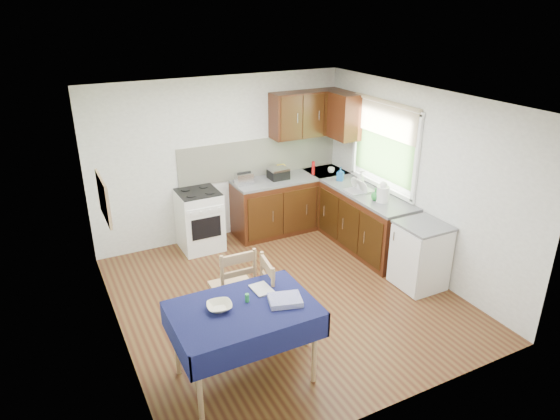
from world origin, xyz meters
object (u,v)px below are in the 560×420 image
chair_far (235,286)px  dish_rack (359,190)px  chair_near (280,298)px  toaster (244,179)px  kettle (383,193)px  dining_table (244,317)px  sandwich_press (278,173)px

chair_far → dish_rack: size_ratio=2.67×
chair_far → chair_near: 0.56m
toaster → kettle: size_ratio=0.89×
dining_table → kettle: size_ratio=4.59×
chair_near → kettle: bearing=-56.5°
chair_near → toaster: bearing=-7.5°
sandwich_press → dining_table: bearing=-146.8°
kettle → toaster: bearing=133.5°
chair_near → toaster: 2.68m
chair_far → dish_rack: bearing=-154.6°
chair_far → toaster: size_ratio=3.96×
chair_near → dish_rack: size_ratio=2.65×
chair_far → kettle: kettle is taller
sandwich_press → kettle: 1.75m
chair_far → kettle: (2.48, 0.59, 0.48)m
chair_far → sandwich_press: (1.62, 2.12, 0.43)m
sandwich_press → dish_rack: 1.32m
dish_rack → kettle: bearing=-74.2°
dining_table → dish_rack: (2.66, 1.89, 0.20)m
dining_table → sandwich_press: size_ratio=4.64×
chair_far → dining_table: bearing=75.2°
dining_table → chair_far: 0.87m
dish_rack → kettle: kettle is taller
sandwich_press → chair_near: bearing=-140.9°
chair_near → dining_table: bearing=130.3°
dining_table → chair_near: chair_near is taller
dining_table → sandwich_press: bearing=51.8°
sandwich_press → kettle: bearing=-85.2°
dining_table → kettle: (2.72, 1.41, 0.31)m
dish_rack → kettle: size_ratio=1.32×
dining_table → chair_far: size_ratio=1.30×
sandwich_press → dish_rack: size_ratio=0.75×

